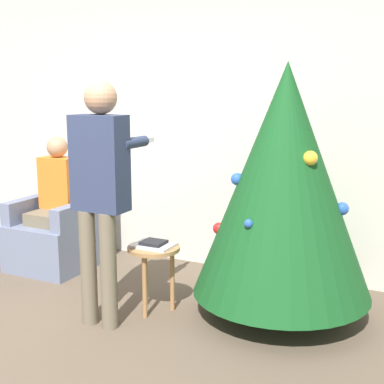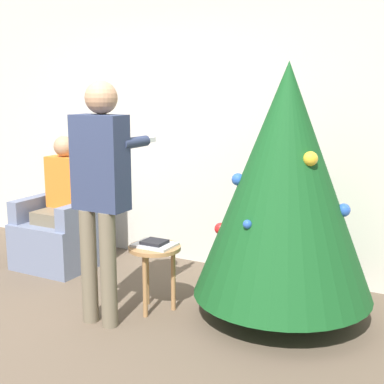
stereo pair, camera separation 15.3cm
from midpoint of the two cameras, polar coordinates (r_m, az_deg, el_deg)
name	(u,v)px [view 2 (the right image)]	position (r m, az deg, el deg)	size (l,w,h in m)	color
ground_plane	(17,349)	(3.91, -17.05, -15.75)	(14.00, 14.00, 0.00)	brown
wall_back	(180,127)	(5.30, -0.41, 7.00)	(8.00, 0.06, 2.70)	beige
christmas_tree	(285,182)	(3.99, 11.00, 1.07)	(1.35, 1.35, 1.92)	brown
armchair	(64,231)	(5.42, -12.66, -4.04)	(0.71, 0.74, 0.97)	slate
person_seated	(61,195)	(5.32, -13.02, -0.36)	(0.36, 0.46, 1.27)	#6B604C
person_standing	(101,181)	(3.88, -8.61, 1.13)	(0.42, 0.57, 1.78)	#6B604C
side_stool	(155,257)	(4.18, -2.94, -6.94)	(0.41, 0.41, 0.53)	#A37547
laptop	(155,245)	(4.15, -2.95, -5.65)	(0.31, 0.24, 0.02)	silver
book	(155,242)	(4.15, -2.96, -5.36)	(0.18, 0.16, 0.02)	black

